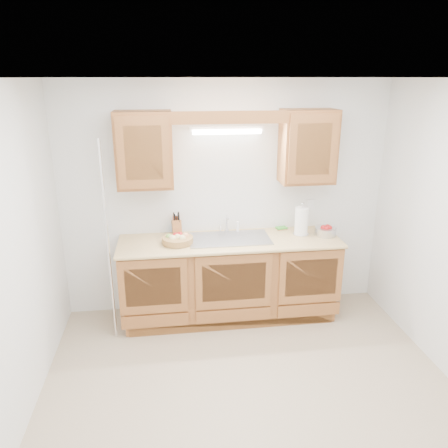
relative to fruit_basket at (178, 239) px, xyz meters
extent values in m
plane|color=tan|center=(0.54, -1.16, -0.94)|extent=(3.50, 3.50, 0.00)
plane|color=white|center=(0.54, -1.16, 1.56)|extent=(3.50, 3.50, 0.00)
cube|color=silver|center=(0.54, 0.34, 0.31)|extent=(3.50, 0.02, 2.50)
cube|color=silver|center=(0.54, -2.66, 0.31)|extent=(3.50, 0.02, 2.50)
cube|color=silver|center=(-1.21, -1.16, 0.31)|extent=(0.02, 3.00, 2.50)
cube|color=brown|center=(0.54, 0.04, -0.50)|extent=(2.20, 0.60, 0.86)
cube|color=tan|center=(0.54, 0.03, -0.06)|extent=(2.30, 0.63, 0.04)
cube|color=brown|center=(-0.29, 0.18, 0.88)|extent=(0.55, 0.33, 0.75)
cube|color=brown|center=(1.37, 0.18, 0.88)|extent=(0.55, 0.33, 0.75)
cube|color=brown|center=(0.54, 0.03, 1.20)|extent=(2.20, 0.05, 0.12)
cylinder|color=white|center=(0.54, 0.24, 1.04)|extent=(0.70, 0.05, 0.05)
cube|color=white|center=(0.54, 0.27, 1.07)|extent=(0.76, 0.06, 0.05)
cube|color=#9E9EA3|center=(0.54, 0.05, -0.04)|extent=(0.84, 0.46, 0.01)
cube|color=#9E9EA3|center=(0.33, 0.05, -0.12)|extent=(0.39, 0.40, 0.16)
cube|color=#9E9EA3|center=(0.75, 0.05, -0.12)|extent=(0.39, 0.40, 0.16)
cylinder|color=silver|center=(0.54, 0.25, -0.02)|extent=(0.06, 0.06, 0.04)
cylinder|color=silver|center=(0.54, 0.25, 0.06)|extent=(0.02, 0.02, 0.16)
cylinder|color=silver|center=(0.54, 0.20, 0.15)|extent=(0.02, 0.12, 0.02)
cylinder|color=white|center=(0.66, 0.25, 0.02)|extent=(0.03, 0.03, 0.12)
cylinder|color=silver|center=(-0.66, -0.22, 0.06)|extent=(0.03, 0.03, 2.00)
cube|color=white|center=(1.49, 0.34, 0.21)|extent=(0.08, 0.01, 0.12)
cylinder|color=#9F6F40|center=(0.00, 0.00, -0.01)|extent=(0.35, 0.35, 0.06)
sphere|color=#D8C67F|center=(-0.05, -0.04, 0.02)|extent=(0.08, 0.08, 0.08)
sphere|color=#D8C67F|center=(0.04, -0.05, 0.02)|extent=(0.08, 0.08, 0.08)
sphere|color=tan|center=(0.08, 0.03, 0.02)|extent=(0.07, 0.07, 0.07)
sphere|color=#B21415|center=(-0.02, 0.05, 0.02)|extent=(0.07, 0.07, 0.07)
sphere|color=#72A53F|center=(-0.09, 0.02, 0.02)|extent=(0.07, 0.07, 0.07)
sphere|color=#D8C67F|center=(0.00, -0.01, 0.02)|extent=(0.08, 0.08, 0.08)
sphere|color=#B21415|center=(0.03, 0.08, 0.02)|extent=(0.07, 0.07, 0.07)
cube|color=brown|center=(0.00, 0.17, 0.05)|extent=(0.11, 0.16, 0.21)
cylinder|color=black|center=(-0.03, 0.15, 0.16)|extent=(0.02, 0.03, 0.08)
cylinder|color=black|center=(0.00, 0.15, 0.16)|extent=(0.02, 0.03, 0.08)
cylinder|color=black|center=(0.03, 0.15, 0.17)|extent=(0.02, 0.03, 0.08)
cylinder|color=black|center=(-0.02, 0.19, 0.17)|extent=(0.02, 0.03, 0.08)
cylinder|color=black|center=(0.02, 0.19, 0.18)|extent=(0.02, 0.03, 0.08)
cylinder|color=black|center=(-0.03, 0.21, 0.18)|extent=(0.02, 0.03, 0.08)
cylinder|color=black|center=(0.03, 0.21, 0.18)|extent=(0.02, 0.03, 0.08)
cylinder|color=#FD510E|center=(0.00, 0.28, 0.06)|extent=(0.07, 0.07, 0.21)
cylinder|color=white|center=(0.00, 0.28, 0.17)|extent=(0.07, 0.07, 0.01)
imported|color=blue|center=(0.00, 0.28, 0.05)|extent=(0.11, 0.11, 0.18)
cube|color=#CC333F|center=(1.16, 0.28, -0.04)|extent=(0.13, 0.10, 0.01)
cube|color=green|center=(1.16, 0.28, -0.03)|extent=(0.13, 0.10, 0.02)
cylinder|color=silver|center=(1.32, 0.08, -0.04)|extent=(0.17, 0.17, 0.01)
cylinder|color=silver|center=(1.32, 0.08, 0.13)|extent=(0.02, 0.02, 0.34)
cylinder|color=white|center=(1.32, 0.08, 0.11)|extent=(0.14, 0.14, 0.29)
sphere|color=silver|center=(1.32, 0.08, 0.30)|extent=(0.02, 0.02, 0.02)
cylinder|color=silver|center=(1.57, 0.02, 0.00)|extent=(0.26, 0.26, 0.09)
sphere|color=#B21415|center=(1.54, 0.02, 0.04)|extent=(0.06, 0.06, 0.06)
sphere|color=#B21415|center=(1.60, 0.04, 0.04)|extent=(0.06, 0.06, 0.06)
sphere|color=#B21415|center=(1.57, 0.00, 0.04)|extent=(0.06, 0.06, 0.06)
sphere|color=#B21415|center=(1.60, 0.01, 0.04)|extent=(0.06, 0.06, 0.06)
camera|label=1|loc=(-0.09, -4.17, 1.56)|focal=35.00mm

